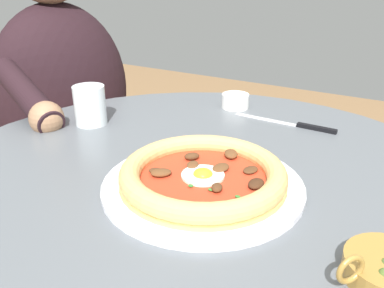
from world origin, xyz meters
name	(u,v)px	position (x,y,z in m)	size (l,w,h in m)	color
dining_table	(199,258)	(0.00, 0.00, 0.55)	(0.91, 0.91, 0.71)	#565B60
pizza_on_plate	(203,178)	(-0.02, 0.03, 0.73)	(0.30, 0.30, 0.04)	white
water_glass	(90,108)	(0.31, -0.09, 0.75)	(0.06, 0.06, 0.08)	silver
steak_knife	(299,125)	(-0.07, -0.29, 0.72)	(0.22, 0.02, 0.01)	silver
ramekin_capers	(235,100)	(0.09, -0.33, 0.73)	(0.06, 0.06, 0.03)	white
diner_person	(71,158)	(0.59, -0.28, 0.49)	(0.46, 0.51, 1.10)	#282833
cafe_chair_diner	(55,138)	(0.72, -0.34, 0.50)	(0.58, 0.58, 0.81)	#504A45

